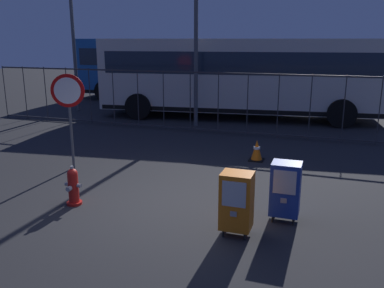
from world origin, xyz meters
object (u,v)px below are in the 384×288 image
(newspaper_box_primary, at_px, (285,189))
(traffic_cone, at_px, (257,150))
(bus_near, at_px, (239,73))
(bus_far, at_px, (183,66))
(stop_sign, at_px, (69,102))
(street_light_near_right, at_px, (71,6))
(fire_hydrant, at_px, (73,186))
(newspaper_box_secondary, at_px, (237,201))
(street_light_near_left, at_px, (196,2))

(newspaper_box_primary, relative_size, traffic_cone, 1.92)
(bus_near, relative_size, bus_far, 1.01)
(newspaper_box_primary, xyz_separation_m, stop_sign, (-5.07, 1.29, 1.03))
(stop_sign, xyz_separation_m, traffic_cone, (4.01, 2.06, -1.34))
(street_light_near_right, bearing_deg, stop_sign, -56.69)
(fire_hydrant, bearing_deg, newspaper_box_primary, 8.49)
(newspaper_box_primary, bearing_deg, traffic_cone, 107.60)
(traffic_cone, relative_size, street_light_near_right, 0.07)
(newspaper_box_primary, height_order, traffic_cone, newspaper_box_primary)
(stop_sign, relative_size, bus_far, 0.21)
(traffic_cone, bearing_deg, bus_near, 107.17)
(bus_near, bearing_deg, traffic_cone, -80.03)
(fire_hydrant, bearing_deg, newspaper_box_secondary, -3.83)
(traffic_cone, relative_size, street_light_near_left, 0.07)
(fire_hydrant, xyz_separation_m, street_light_near_left, (-0.09, 7.48, 3.81))
(stop_sign, height_order, bus_near, bus_near)
(newspaper_box_secondary, xyz_separation_m, bus_far, (-5.77, 13.35, 1.14))
(newspaper_box_secondary, distance_m, street_light_near_left, 9.07)
(fire_hydrant, bearing_deg, street_light_near_right, 123.68)
(bus_far, bearing_deg, newspaper_box_secondary, -70.84)
(fire_hydrant, height_order, street_light_near_left, street_light_near_left)
(street_light_near_right, bearing_deg, newspaper_box_secondary, -45.10)
(newspaper_box_primary, height_order, bus_far, bus_far)
(fire_hydrant, bearing_deg, bus_far, 101.42)
(newspaper_box_primary, distance_m, bus_far, 14.17)
(newspaper_box_secondary, xyz_separation_m, stop_sign, (-4.42, 2.06, 1.03))
(bus_near, bearing_deg, newspaper_box_primary, -79.87)
(traffic_cone, bearing_deg, street_light_near_left, 128.22)
(street_light_near_right, bearing_deg, bus_far, 53.35)
(newspaper_box_secondary, height_order, traffic_cone, newspaper_box_secondary)
(street_light_near_left, height_order, street_light_near_right, street_light_near_right)
(traffic_cone, relative_size, bus_far, 0.05)
(bus_near, bearing_deg, street_light_near_right, 178.66)
(fire_hydrant, height_order, newspaper_box_secondary, newspaper_box_secondary)
(bus_far, xyz_separation_m, street_light_near_left, (2.56, -5.67, 2.45))
(newspaper_box_primary, xyz_separation_m, bus_far, (-6.43, 12.58, 1.14))
(bus_far, bearing_deg, street_light_near_left, -69.92)
(fire_hydrant, relative_size, bus_near, 0.07)
(bus_far, bearing_deg, stop_sign, -87.38)
(fire_hydrant, xyz_separation_m, newspaper_box_secondary, (3.12, -0.21, 0.22))
(newspaper_box_secondary, xyz_separation_m, traffic_cone, (-0.41, 4.12, -0.31))
(fire_hydrant, distance_m, bus_near, 9.66)
(newspaper_box_primary, relative_size, newspaper_box_secondary, 1.00)
(street_light_near_left, bearing_deg, traffic_cone, -51.78)
(newspaper_box_secondary, xyz_separation_m, street_light_near_right, (-8.99, 9.02, 3.73))
(fire_hydrant, xyz_separation_m, street_light_near_right, (-5.88, 8.82, 3.95))
(newspaper_box_secondary, relative_size, bus_far, 0.10)
(fire_hydrant, relative_size, newspaper_box_secondary, 0.73)
(street_light_near_left, distance_m, street_light_near_right, 5.94)
(stop_sign, bearing_deg, newspaper_box_primary, -14.28)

